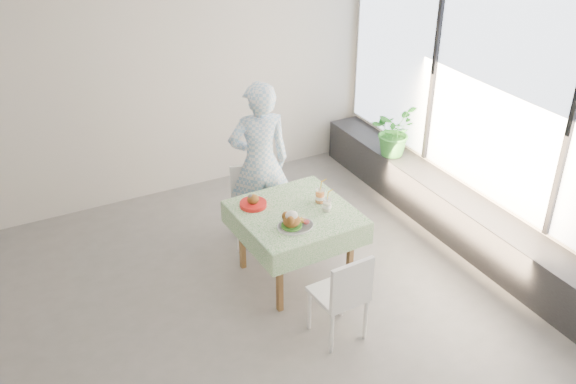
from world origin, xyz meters
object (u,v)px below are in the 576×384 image
chair_near (338,310)px  diner (259,162)px  potted_plant (393,131)px  main_dish (293,222)px  cafe_table (295,236)px  chair_far (252,220)px  juice_cup_orange (320,197)px

chair_near → diner: diner is taller
diner → potted_plant: size_ratio=2.94×
diner → main_dish: 1.09m
cafe_table → chair_near: (-0.07, -0.91, -0.20)m
chair_far → cafe_table: bearing=-82.0°
cafe_table → chair_far: (-0.11, 0.76, -0.21)m
diner → juice_cup_orange: (0.25, -0.80, -0.06)m
chair_far → juice_cup_orange: 1.00m
chair_near → diner: (0.10, 1.75, 0.61)m
chair_far → potted_plant: size_ratio=1.39×
juice_cup_orange → cafe_table: bearing=-173.0°
chair_near → juice_cup_orange: 1.15m
juice_cup_orange → potted_plant: size_ratio=0.47×
cafe_table → main_dish: bearing=-121.5°
diner → juice_cup_orange: bearing=117.5°
diner → chair_far: bearing=36.7°
potted_plant → cafe_table: bearing=-151.7°
diner → main_dish: diner is taller
chair_near → diner: bearing=86.7°
chair_near → potted_plant: (1.89, 1.89, 0.53)m
chair_far → diner: 0.64m
chair_far → chair_near: 1.68m
cafe_table → main_dish: main_dish is taller
chair_far → main_dish: (-0.04, -1.01, 0.55)m
chair_near → juice_cup_orange: size_ratio=3.09×
juice_cup_orange → potted_plant: bearing=31.6°
cafe_table → juice_cup_orange: size_ratio=3.89×
chair_near → potted_plant: 2.72m
chair_near → juice_cup_orange: juice_cup_orange is taller
main_dish → potted_plant: (1.97, 1.22, -0.00)m
main_dish → potted_plant: 2.31m
chair_far → juice_cup_orange: juice_cup_orange is taller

